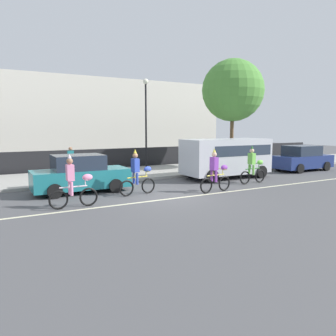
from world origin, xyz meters
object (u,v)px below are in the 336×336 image
(parade_cyclist_purple, at_px, (216,173))
(street_lamp_post, at_px, (146,110))
(pedestrian_onlooker, at_px, (71,161))
(parked_car_navy, at_px, (302,159))
(parked_car_teal, at_px, (80,174))
(parade_cyclist_pink, at_px, (74,184))
(parade_cyclist_cobalt, at_px, (138,175))
(parade_cyclist_lime, at_px, (253,167))
(parked_van_silver, at_px, (227,155))

(parade_cyclist_purple, distance_m, street_lamp_post, 9.29)
(pedestrian_onlooker, bearing_deg, parked_car_navy, -14.78)
(parked_car_teal, distance_m, street_lamp_post, 8.92)
(parade_cyclist_purple, bearing_deg, street_lamp_post, 85.07)
(parade_cyclist_pink, bearing_deg, parade_cyclist_cobalt, 18.52)
(parade_cyclist_lime, xyz_separation_m, parked_car_teal, (-8.18, 2.00, -0.06))
(parked_car_teal, distance_m, pedestrian_onlooker, 3.88)
(street_lamp_post, bearing_deg, parked_van_silver, -68.41)
(parade_cyclist_cobalt, xyz_separation_m, parade_cyclist_purple, (3.22, -1.11, 0.00))
(parked_car_navy, relative_size, street_lamp_post, 0.70)
(pedestrian_onlooker, bearing_deg, parade_cyclist_pink, -101.78)
(parade_cyclist_cobalt, height_order, parked_car_navy, parade_cyclist_cobalt)
(parade_cyclist_cobalt, xyz_separation_m, parked_car_teal, (-1.96, 1.76, -0.06))
(parade_cyclist_lime, distance_m, parked_car_navy, 6.68)
(parked_car_navy, distance_m, pedestrian_onlooker, 14.54)
(parade_cyclist_purple, relative_size, street_lamp_post, 0.33)
(parked_van_silver, distance_m, parked_car_teal, 8.23)
(parked_car_navy, xyz_separation_m, street_lamp_post, (-8.58, 5.69, 3.21))
(parade_cyclist_lime, relative_size, street_lamp_post, 0.33)
(parade_cyclist_purple, distance_m, parked_van_silver, 4.25)
(parade_cyclist_pink, height_order, parade_cyclist_lime, same)
(parked_van_silver, bearing_deg, parade_cyclist_purple, -135.73)
(parade_cyclist_lime, bearing_deg, street_lamp_post, 106.01)
(parade_cyclist_pink, distance_m, parked_van_silver, 9.55)
(parked_van_silver, relative_size, parked_car_teal, 1.22)
(parade_cyclist_cobalt, relative_size, parked_car_teal, 0.47)
(parade_cyclist_pink, bearing_deg, pedestrian_onlooker, 78.22)
(parked_van_silver, height_order, parked_car_teal, parked_van_silver)
(parade_cyclist_cobalt, height_order, parked_van_silver, parked_van_silver)
(parade_cyclist_lime, distance_m, parked_car_teal, 8.42)
(parade_cyclist_pink, distance_m, parade_cyclist_purple, 6.10)
(parade_cyclist_pink, height_order, parade_cyclist_cobalt, same)
(parade_cyclist_cobalt, xyz_separation_m, street_lamp_post, (3.98, 7.59, 3.15))
(parade_cyclist_purple, height_order, parked_car_teal, parade_cyclist_purple)
(parked_car_teal, bearing_deg, pedestrian_onlooker, 83.19)
(parade_cyclist_pink, bearing_deg, parade_cyclist_lime, 4.54)
(parade_cyclist_lime, xyz_separation_m, street_lamp_post, (-2.25, 7.83, 3.15))
(parade_cyclist_cobalt, relative_size, parked_van_silver, 0.38)
(parked_car_navy, bearing_deg, parade_cyclist_cobalt, -171.40)
(parked_van_silver, bearing_deg, parked_car_teal, -179.44)
(parade_cyclist_pink, height_order, pedestrian_onlooker, parade_cyclist_pink)
(parade_cyclist_cobalt, relative_size, street_lamp_post, 0.33)
(parade_cyclist_lime, xyz_separation_m, parked_car_navy, (6.33, 2.14, -0.06))
(parked_car_teal, bearing_deg, parade_cyclist_lime, -13.72)
(parade_cyclist_purple, xyz_separation_m, street_lamp_post, (0.75, 8.71, 3.15))
(parade_cyclist_lime, xyz_separation_m, parked_van_silver, (0.03, 2.08, 0.44))
(parked_car_navy, distance_m, street_lamp_post, 10.79)
(parade_cyclist_pink, relative_size, parade_cyclist_lime, 1.00)
(parade_cyclist_pink, height_order, street_lamp_post, street_lamp_post)
(parade_cyclist_pink, bearing_deg, parked_car_navy, 10.50)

